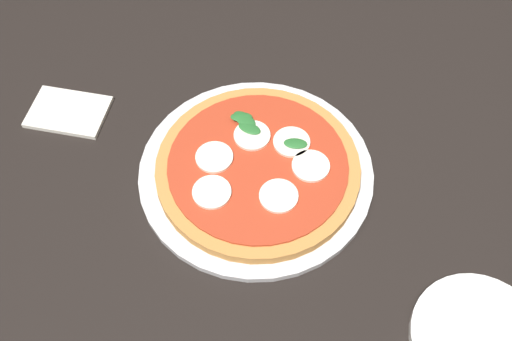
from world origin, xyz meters
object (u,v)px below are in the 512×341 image
serving_tray (256,172)px  pizza (258,167)px  plate_white (480,340)px  napkin (68,112)px  dining_table (306,218)px

serving_tray → pizza: bearing=148.5°
plate_white → napkin: (0.70, -0.22, -0.00)m
dining_table → napkin: 0.44m
dining_table → pizza: size_ratio=4.45×
dining_table → plate_white: 0.33m
serving_tray → dining_table: bearing=173.8°
serving_tray → plate_white: bearing=152.8°
pizza → plate_white: (-0.35, 0.18, -0.02)m
serving_tray → pizza: pizza is taller
serving_tray → pizza: 0.02m
dining_table → serving_tray: size_ratio=3.83×
serving_tray → napkin: size_ratio=2.85×
pizza → napkin: size_ratio=2.45×
serving_tray → pizza: size_ratio=1.16×
dining_table → pizza: bearing=-5.0°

